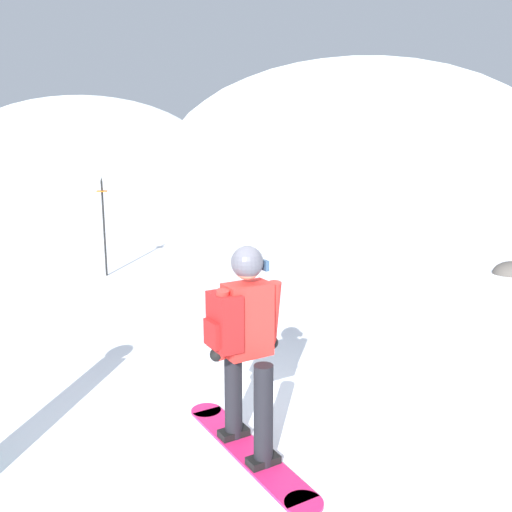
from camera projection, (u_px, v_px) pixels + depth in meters
ground_plane at (238, 440)px, 4.68m from camera, size 300.00×300.00×0.00m
ridge_peak_main at (356, 172)px, 43.25m from camera, size 30.49×27.44×16.95m
ridge_peak_far at (87, 166)px, 52.27m from camera, size 24.43×21.99×12.91m
snowboarder_main at (244, 347)px, 4.29m from camera, size 1.14×1.58×1.71m
piste_marker_near at (104, 220)px, 10.10m from camera, size 0.20×0.20×1.84m
rock_dark at (511, 274)px, 10.43m from camera, size 0.69×0.59×0.48m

